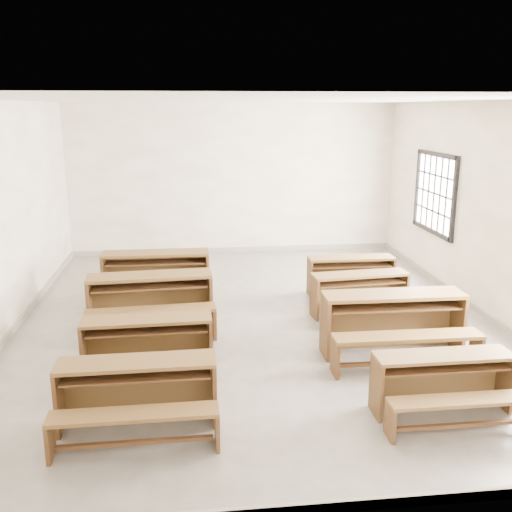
{
  "coord_description": "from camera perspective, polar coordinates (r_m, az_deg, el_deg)",
  "views": [
    {
      "loc": [
        -0.92,
        -7.99,
        3.1
      ],
      "look_at": [
        0.0,
        0.0,
        1.0
      ],
      "focal_mm": 40.0,
      "sensor_mm": 36.0,
      "label": 1
    }
  ],
  "objects": [
    {
      "name": "room",
      "position": [
        8.11,
        0.64,
        7.86
      ],
      "size": [
        8.5,
        8.5,
        3.2
      ],
      "color": "gray",
      "rests_on": "ground"
    },
    {
      "name": "desk_set_0",
      "position": [
        5.87,
        -11.79,
        -13.0
      ],
      "size": [
        1.56,
        0.82,
        0.7
      ],
      "rotation": [
        0.0,
        0.0,
        0.01
      ],
      "color": "brown",
      "rests_on": "ground"
    },
    {
      "name": "desk_set_1",
      "position": [
        6.95,
        -10.81,
        -8.47
      ],
      "size": [
        1.55,
        0.84,
        0.69
      ],
      "rotation": [
        0.0,
        0.0,
        0.03
      ],
      "color": "brown",
      "rests_on": "ground"
    },
    {
      "name": "desk_set_2",
      "position": [
        8.32,
        -10.5,
        -4.12
      ],
      "size": [
        1.81,
        1.02,
        0.79
      ],
      "rotation": [
        0.0,
        0.0,
        0.06
      ],
      "color": "brown",
      "rests_on": "ground"
    },
    {
      "name": "desk_set_3",
      "position": [
        9.58,
        -9.96,
        -1.59
      ],
      "size": [
        1.76,
        0.92,
        0.79
      ],
      "rotation": [
        0.0,
        0.0,
        -0.01
      ],
      "color": "brown",
      "rests_on": "ground"
    },
    {
      "name": "desk_set_4",
      "position": [
        6.32,
        18.25,
        -11.69
      ],
      "size": [
        1.44,
        0.75,
        0.65
      ],
      "rotation": [
        0.0,
        0.0,
        0.0
      ],
      "color": "brown",
      "rests_on": "ground"
    },
    {
      "name": "desk_set_5",
      "position": [
        7.53,
        13.64,
        -6.21
      ],
      "size": [
        1.82,
        0.95,
        0.81
      ],
      "rotation": [
        0.0,
        0.0,
        -0.01
      ],
      "color": "brown",
      "rests_on": "ground"
    },
    {
      "name": "desk_set_6",
      "position": [
        8.83,
        10.42,
        -3.51
      ],
      "size": [
        1.54,
        0.9,
        0.66
      ],
      "rotation": [
        0.0,
        0.0,
        0.09
      ],
      "color": "brown",
      "rests_on": "ground"
    },
    {
      "name": "desk_set_7",
      "position": [
        9.79,
        9.52,
        -1.69
      ],
      "size": [
        1.46,
        0.78,
        0.65
      ],
      "rotation": [
        0.0,
        0.0,
        -0.02
      ],
      "color": "brown",
      "rests_on": "ground"
    }
  ]
}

